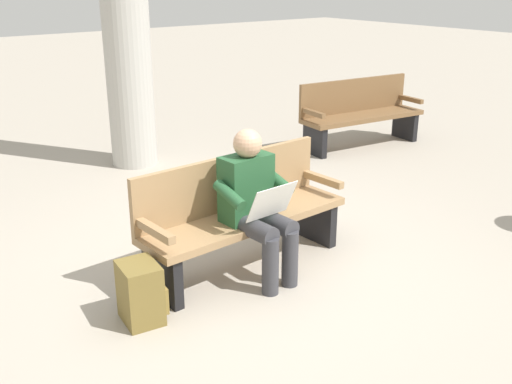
{
  "coord_description": "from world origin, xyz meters",
  "views": [
    {
      "loc": [
        2.63,
        3.55,
        2.28
      ],
      "look_at": [
        0.02,
        0.15,
        0.7
      ],
      "focal_mm": 42.15,
      "sensor_mm": 36.0,
      "label": 1
    }
  ],
  "objects": [
    {
      "name": "ground_plane",
      "position": [
        0.0,
        0.0,
        0.0
      ],
      "size": [
        40.0,
        40.0,
        0.0
      ],
      "primitive_type": "plane",
      "color": "#A89E8E"
    },
    {
      "name": "bench_near",
      "position": [
        0.0,
        -0.07,
        0.46
      ],
      "size": [
        1.82,
        0.57,
        0.9
      ],
      "rotation": [
        0.0,
        0.0,
        0.05
      ],
      "color": "#9E7A51",
      "rests_on": "ground"
    },
    {
      "name": "person_seated",
      "position": [
        0.04,
        0.16,
        0.63
      ],
      "size": [
        0.59,
        0.59,
        1.18
      ],
      "rotation": [
        0.0,
        0.0,
        0.05
      ],
      "color": "#23512D",
      "rests_on": "ground"
    },
    {
      "name": "backpack",
      "position": [
        1.06,
        0.21,
        0.21
      ],
      "size": [
        0.32,
        0.34,
        0.43
      ],
      "rotation": [
        0.0,
        0.0,
        1.44
      ],
      "color": "brown",
      "rests_on": "ground"
    },
    {
      "name": "bench_far",
      "position": [
        -3.41,
        -1.99,
        0.46
      ],
      "size": [
        1.84,
        0.68,
        0.9
      ],
      "rotation": [
        0.0,
        0.0,
        -0.11
      ],
      "color": "brown",
      "rests_on": "ground"
    },
    {
      "name": "support_pillar",
      "position": [
        -0.57,
        -3.11,
        1.59
      ],
      "size": [
        0.56,
        0.56,
        3.18
      ],
      "primitive_type": "cylinder",
      "color": "#B2AFA8",
      "rests_on": "ground"
    }
  ]
}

